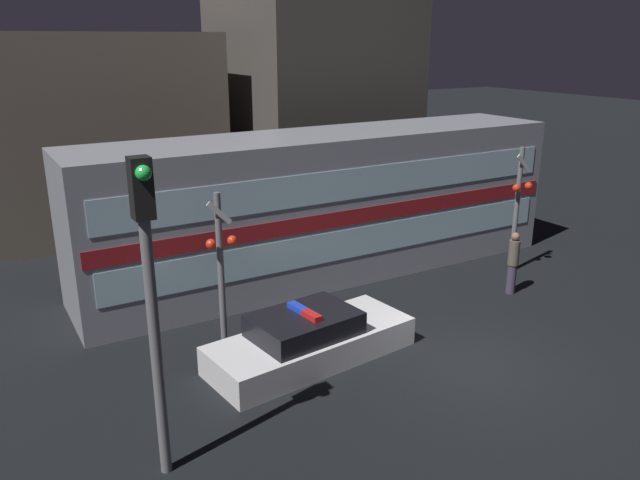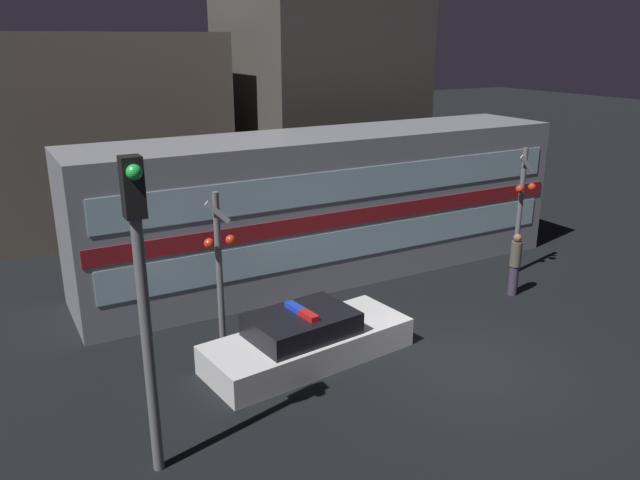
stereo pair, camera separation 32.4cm
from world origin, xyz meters
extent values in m
plane|color=black|center=(0.00, 0.00, 0.00)|extent=(120.00, 120.00, 0.00)
cube|color=gray|center=(0.15, 6.51, 2.11)|extent=(14.68, 2.93, 4.22)
cube|color=maroon|center=(0.15, 5.03, 2.11)|extent=(14.38, 0.03, 0.42)
cube|color=silver|center=(0.15, 5.03, 1.35)|extent=(13.94, 0.02, 0.84)
cube|color=silver|center=(0.15, 5.03, 3.04)|extent=(13.94, 0.02, 0.84)
cube|color=silver|center=(-2.93, 2.02, 0.33)|extent=(4.83, 2.27, 0.65)
cube|color=black|center=(-3.11, 2.00, 0.90)|extent=(2.40, 1.79, 0.49)
cube|color=red|center=(-3.08, 1.74, 1.20)|extent=(0.26, 0.54, 0.12)
cube|color=blue|center=(-3.14, 2.26, 1.20)|extent=(0.26, 0.54, 0.12)
cylinder|color=#3F384C|center=(3.74, 2.47, 0.42)|extent=(0.25, 0.25, 0.84)
cylinder|color=#595147|center=(3.74, 2.47, 1.19)|extent=(0.30, 0.30, 0.70)
sphere|color=#8C664C|center=(3.74, 2.47, 1.66)|extent=(0.23, 0.23, 0.23)
cylinder|color=slate|center=(5.03, 3.68, 1.91)|extent=(0.15, 0.15, 3.81)
sphere|color=red|center=(4.78, 3.54, 2.67)|extent=(0.23, 0.23, 0.23)
sphere|color=red|center=(5.28, 3.54, 2.67)|extent=(0.23, 0.23, 0.23)
cube|color=white|center=(5.03, 3.59, 3.36)|extent=(0.58, 0.03, 0.58)
cylinder|color=slate|center=(-4.32, 3.66, 1.81)|extent=(0.15, 0.15, 3.63)
sphere|color=red|center=(-4.57, 3.52, 2.54)|extent=(0.23, 0.23, 0.23)
sphere|color=red|center=(-4.07, 3.52, 2.54)|extent=(0.23, 0.23, 0.23)
cube|color=white|center=(-4.32, 3.57, 3.19)|extent=(0.58, 0.03, 0.58)
cylinder|color=slate|center=(-6.85, -0.04, 2.16)|extent=(0.18, 0.18, 4.32)
cube|color=black|center=(-6.85, -0.04, 4.77)|extent=(0.30, 0.30, 0.90)
sphere|color=green|center=(-6.85, -0.23, 5.02)|extent=(0.23, 0.23, 0.23)
cube|color=#726656|center=(-4.83, 14.77, 3.50)|extent=(8.90, 4.80, 6.99)
cube|color=#47423D|center=(3.92, 14.05, 5.43)|extent=(6.55, 7.00, 10.86)
camera|label=1|loc=(-9.03, -8.74, 6.79)|focal=35.00mm
camera|label=2|loc=(-8.75, -8.91, 6.79)|focal=35.00mm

